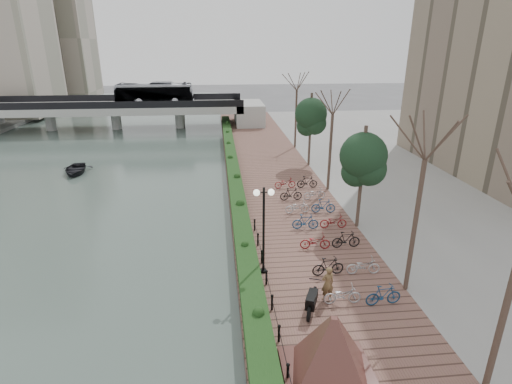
{
  "coord_description": "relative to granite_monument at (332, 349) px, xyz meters",
  "views": [
    {
      "loc": [
        -0.75,
        -13.53,
        11.51
      ],
      "look_at": [
        1.77,
        11.89,
        2.0
      ],
      "focal_mm": 28.0,
      "sensor_mm": 36.0,
      "label": 1
    }
  ],
  "objects": [
    {
      "name": "river_water",
      "position": [
        -17.86,
        28.08,
        -1.82
      ],
      "size": [
        30.0,
        130.0,
        0.02
      ],
      "primitive_type": "cube",
      "color": "#41514A",
      "rests_on": "ground"
    },
    {
      "name": "inland_pavement",
      "position": [
        17.14,
        20.58,
        -1.58
      ],
      "size": [
        24.0,
        75.0,
        0.5
      ],
      "primitive_type": "cube",
      "color": "gray",
      "rests_on": "ground"
    },
    {
      "name": "pedestrian",
      "position": [
        1.14,
        4.58,
        -0.48
      ],
      "size": [
        0.69,
        0.52,
        1.7
      ],
      "primitive_type": "imported",
      "rotation": [
        0.0,
        0.0,
        3.34
      ],
      "color": "brown",
      "rests_on": "promenade"
    },
    {
      "name": "bicycle_parking",
      "position": [
        2.63,
        11.88,
        -0.85
      ],
      "size": [
        2.4,
        17.32,
        1.0
      ],
      "color": "#B4B5B9",
      "rests_on": "promenade"
    },
    {
      "name": "promenade",
      "position": [
        1.14,
        20.58,
        -1.58
      ],
      "size": [
        8.0,
        75.0,
        0.5
      ],
      "primitive_type": "cube",
      "color": "brown",
      "rests_on": "ground"
    },
    {
      "name": "hedge",
      "position": [
        -2.26,
        23.08,
        -1.03
      ],
      "size": [
        1.1,
        56.0,
        0.6
      ],
      "primitive_type": "cube",
      "color": "#163513",
      "rests_on": "promenade"
    },
    {
      "name": "street_trees",
      "position": [
        5.14,
        15.76,
        1.86
      ],
      "size": [
        3.2,
        37.12,
        6.8
      ],
      "color": "#372820",
      "rests_on": "promenade"
    },
    {
      "name": "granite_monument",
      "position": [
        0.0,
        0.0,
        0.0
      ],
      "size": [
        4.92,
        4.92,
        2.62
      ],
      "color": "#471E20",
      "rests_on": "promenade"
    },
    {
      "name": "lamppost",
      "position": [
        -1.48,
        7.23,
        2.02
      ],
      "size": [
        1.02,
        0.32,
        4.61
      ],
      "color": "black",
      "rests_on": "promenade"
    },
    {
      "name": "chain_fence",
      "position": [
        -1.46,
        5.08,
        -0.98
      ],
      "size": [
        0.1,
        14.1,
        0.7
      ],
      "color": "black",
      "rests_on": "promenade"
    },
    {
      "name": "boat",
      "position": [
        -17.02,
        26.97,
        -1.41
      ],
      "size": [
        3.16,
        4.11,
        0.79
      ],
      "primitive_type": "imported",
      "rotation": [
        0.0,
        0.0,
        0.12
      ],
      "color": "black",
      "rests_on": "river_water"
    },
    {
      "name": "bridge",
      "position": [
        -16.68,
        48.08,
        1.54
      ],
      "size": [
        36.0,
        10.77,
        6.5
      ],
      "color": "#AFAEA9",
      "rests_on": "ground"
    },
    {
      "name": "ground",
      "position": [
        -2.86,
        3.08,
        -1.83
      ],
      "size": [
        220.0,
        220.0,
        0.0
      ],
      "primitive_type": "plane",
      "color": "#59595B",
      "rests_on": "ground"
    },
    {
      "name": "motorcycle",
      "position": [
        0.27,
        3.89,
        -0.76
      ],
      "size": [
        1.21,
        1.9,
        1.13
      ],
      "primitive_type": null,
      "rotation": [
        0.0,
        0.0,
        -0.39
      ],
      "color": "black",
      "rests_on": "promenade"
    }
  ]
}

